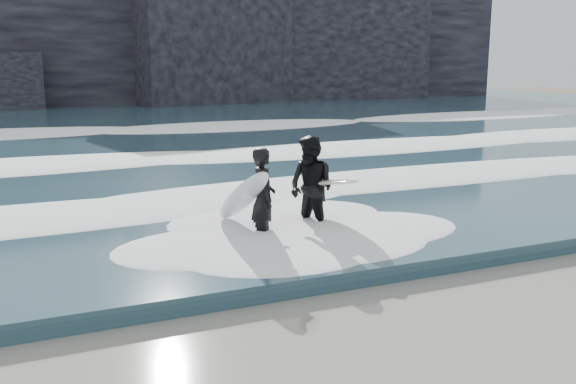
# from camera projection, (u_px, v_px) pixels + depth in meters

# --- Properties ---
(ground) EXTENTS (120.00, 120.00, 0.00)m
(ground) POSITION_uv_depth(u_px,v_px,m) (548.00, 360.00, 7.61)
(ground) COLOR brown
(ground) RESTS_ON ground
(sea) EXTENTS (90.00, 52.00, 0.30)m
(sea) POSITION_uv_depth(u_px,v_px,m) (122.00, 125.00, 33.53)
(sea) COLOR #23404E
(sea) RESTS_ON ground
(headland) EXTENTS (70.00, 9.00, 10.00)m
(headland) POSITION_uv_depth(u_px,v_px,m) (79.00, 39.00, 47.75)
(headland) COLOR black
(headland) RESTS_ON ground
(foam_near) EXTENTS (60.00, 3.20, 0.20)m
(foam_near) POSITION_uv_depth(u_px,v_px,m) (264.00, 190.00, 15.58)
(foam_near) COLOR white
(foam_near) RESTS_ON sea
(foam_mid) EXTENTS (60.00, 4.00, 0.24)m
(foam_mid) POSITION_uv_depth(u_px,v_px,m) (188.00, 152.00, 21.84)
(foam_mid) COLOR white
(foam_mid) RESTS_ON sea
(foam_far) EXTENTS (60.00, 4.80, 0.30)m
(foam_far) POSITION_uv_depth(u_px,v_px,m) (136.00, 127.00, 29.89)
(foam_far) COLOR white
(foam_far) RESTS_ON sea
(surfer_left) EXTENTS (1.03, 2.05, 1.90)m
(surfer_left) POSITION_uv_depth(u_px,v_px,m) (259.00, 197.00, 12.07)
(surfer_left) COLOR black
(surfer_left) RESTS_ON ground
(surfer_right) EXTENTS (1.37, 2.32, 2.05)m
(surfer_right) POSITION_uv_depth(u_px,v_px,m) (313.00, 187.00, 12.65)
(surfer_right) COLOR black
(surfer_right) RESTS_ON ground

